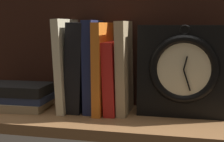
{
  "coord_description": "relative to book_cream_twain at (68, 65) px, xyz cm",
  "views": [
    {
      "loc": [
        22.49,
        -79.31,
        22.53
      ],
      "look_at": [
        3.13,
        3.79,
        10.6
      ],
      "focal_mm": 53.82,
      "sensor_mm": 36.0,
      "label": 1
    }
  ],
  "objects": [
    {
      "name": "book_tan_shortstories",
      "position": [
        15.26,
        0.0,
        -0.27
      ],
      "size": [
        2.91,
        12.53,
        23.32
      ],
      "primitive_type": "cube",
      "rotation": [
        0.0,
        -0.03,
        0.0
      ],
      "color": "tan",
      "rests_on": "ground_plane"
    },
    {
      "name": "back_panel",
      "position": [
        8.88,
        8.33,
        8.1
      ],
      "size": [
        78.23,
        1.2,
        40.01
      ],
      "primitive_type": "cube",
      "color": "black",
      "rests_on": "ground_plane"
    },
    {
      "name": "book_orange_pandolfini",
      "position": [
        9.67,
        0.0,
        -0.44
      ],
      "size": [
        2.24,
        15.46,
        22.95
      ],
      "primitive_type": "cube",
      "rotation": [
        0.0,
        -0.01,
        0.0
      ],
      "color": "orange",
      "rests_on": "ground_plane"
    },
    {
      "name": "book_red_requiem",
      "position": [
        12.42,
        0.0,
        -2.82
      ],
      "size": [
        3.54,
        13.65,
        18.27
      ],
      "primitive_type": "cube",
      "rotation": [
        0.0,
        -0.04,
        0.0
      ],
      "color": "red",
      "rests_on": "ground_plane"
    },
    {
      "name": "book_navy_bierce",
      "position": [
        7.04,
        0.0,
        -0.14
      ],
      "size": [
        2.77,
        12.07,
        23.56
      ],
      "primitive_type": "cube",
      "rotation": [
        0.0,
        -0.01,
        0.0
      ],
      "color": "#192147",
      "rests_on": "ground_plane"
    },
    {
      "name": "framed_clock",
      "position": [
        30.08,
        -0.85,
        -0.56
      ],
      "size": [
        22.34,
        6.36,
        22.4
      ],
      "color": "black",
      "rests_on": "ground_plane"
    },
    {
      "name": "book_cream_twain",
      "position": [
        0.0,
        0.0,
        0.0
      ],
      "size": [
        3.05,
        15.23,
        23.87
      ],
      "primitive_type": "cube",
      "rotation": [
        0.0,
        -0.05,
        0.0
      ],
      "color": "beige",
      "rests_on": "ground_plane"
    },
    {
      "name": "book_stack_side",
      "position": [
        -13.52,
        -2.42,
        -8.6
      ],
      "size": [
        18.3,
        14.19,
        6.63
      ],
      "color": "#9E8966",
      "rests_on": "ground_plane"
    },
    {
      "name": "book_black_skeptic",
      "position": [
        3.37,
        0.0,
        -0.45
      ],
      "size": [
        5.11,
        12.13,
        23.06
      ],
      "primitive_type": "cube",
      "rotation": [
        0.0,
        0.04,
        0.0
      ],
      "color": "black",
      "rests_on": "ground_plane"
    },
    {
      "name": "ground_plane",
      "position": [
        8.88,
        -3.79,
        -13.15
      ],
      "size": [
        78.23,
        25.44,
        2.5
      ],
      "primitive_type": "cube",
      "color": "brown"
    }
  ]
}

